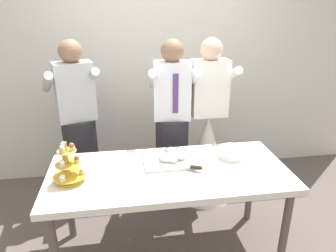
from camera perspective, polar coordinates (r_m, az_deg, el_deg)
The scene contains 9 objects.
ground_plane at distance 2.83m, azimuth 0.17°, elevation -21.87°, with size 8.00×8.00×0.00m, color #564C47.
rear_wall at distance 3.56m, azimuth -3.62°, elevation 13.51°, with size 5.20×0.10×2.90m, color beige.
dessert_table at distance 2.40m, azimuth 0.19°, elevation -9.65°, with size 1.80×0.80×0.78m.
cupcake_stand at distance 2.29m, azimuth -17.69°, elevation -7.05°, with size 0.23×0.23×0.31m.
main_cake_tray at distance 2.46m, azimuth 0.55°, elevation -5.73°, with size 0.42×0.36×0.12m.
plate_stack at distance 2.59m, azimuth 11.59°, elevation -4.73°, with size 0.20×0.20×0.09m.
person_groom at distance 3.05m, azimuth 0.74°, elevation -1.61°, with size 0.51×0.54×1.66m.
person_bride at distance 3.22m, azimuth 7.08°, elevation -3.66°, with size 0.56×0.56×1.66m.
person_guest at distance 3.14m, azimuth -15.82°, elevation -1.78°, with size 0.58×0.60×1.66m.
Camera 1 is at (-0.32, -2.03, 1.95)m, focal length 33.36 mm.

